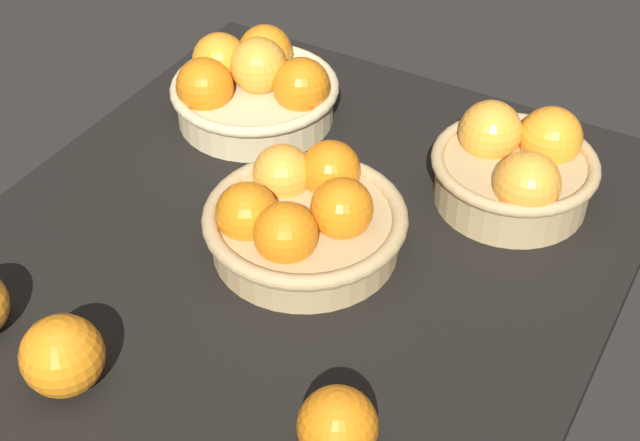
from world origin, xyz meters
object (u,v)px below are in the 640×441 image
at_px(basket_far_left, 516,167).
at_px(loose_orange_back_gap, 338,426).
at_px(basket_center, 303,217).
at_px(loose_orange_side_gap, 62,356).
at_px(basket_near_left, 253,86).

bearing_deg(basket_far_left, loose_orange_back_gap, -1.19).
xyz_separation_m(basket_center, loose_orange_side_gap, (0.29, -0.10, -0.00)).
relative_size(basket_near_left, loose_orange_back_gap, 3.06).
bearing_deg(loose_orange_side_gap, basket_far_left, 150.50).
bearing_deg(basket_far_left, basket_near_left, -89.97).
bearing_deg(basket_center, basket_far_left, 137.95).
distance_m(basket_far_left, loose_orange_side_gap, 0.56).
xyz_separation_m(basket_near_left, basket_center, (0.20, 0.19, -0.00)).
height_order(loose_orange_back_gap, loose_orange_side_gap, loose_orange_side_gap).
bearing_deg(loose_orange_back_gap, basket_center, -143.45).
distance_m(loose_orange_back_gap, loose_orange_side_gap, 0.27).
distance_m(basket_center, loose_orange_back_gap, 0.29).
relative_size(basket_near_left, basket_center, 0.98).
xyz_separation_m(basket_center, basket_far_left, (-0.20, 0.18, 0.01)).
height_order(basket_near_left, loose_orange_side_gap, basket_near_left).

